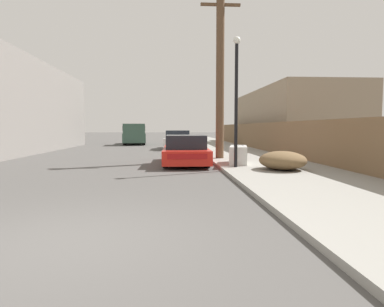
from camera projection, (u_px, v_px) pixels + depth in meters
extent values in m
plane|color=#4F4C49|center=(66.00, 244.00, 4.48)|extent=(220.00, 220.00, 0.00)
cube|color=gray|center=(217.00, 145.00, 28.21)|extent=(4.20, 63.00, 0.12)
cube|color=silver|center=(238.00, 155.00, 13.40)|extent=(1.00, 1.80, 0.66)
cube|color=white|center=(238.00, 146.00, 13.37)|extent=(0.96, 1.73, 0.03)
cube|color=#333335|center=(243.00, 145.00, 13.86)|extent=(0.07, 0.20, 0.02)
cube|color=gray|center=(238.00, 146.00, 13.64)|extent=(0.68, 0.21, 0.01)
cube|color=gray|center=(238.00, 146.00, 13.12)|extent=(0.68, 0.21, 0.01)
cube|color=red|center=(185.00, 154.00, 14.39)|extent=(1.89, 4.72, 0.54)
cube|color=black|center=(186.00, 142.00, 13.93)|extent=(1.60, 2.28, 0.54)
cube|color=#B21414|center=(187.00, 156.00, 12.03)|extent=(1.42, 0.05, 0.19)
cylinder|color=black|center=(167.00, 153.00, 15.81)|extent=(0.21, 0.67, 0.67)
cylinder|color=black|center=(201.00, 153.00, 15.89)|extent=(0.21, 0.67, 0.67)
cylinder|color=black|center=(166.00, 159.00, 12.91)|extent=(0.21, 0.67, 0.67)
cylinder|color=black|center=(207.00, 159.00, 12.99)|extent=(0.21, 0.67, 0.67)
cube|color=silver|center=(178.00, 142.00, 24.71)|extent=(2.03, 4.65, 0.66)
cube|color=black|center=(178.00, 134.00, 24.48)|extent=(1.70, 2.62, 0.52)
cube|color=#B21414|center=(178.00, 142.00, 22.40)|extent=(1.46, 0.08, 0.23)
cylinder|color=black|center=(167.00, 143.00, 26.11)|extent=(0.22, 0.66, 0.66)
cylinder|color=black|center=(189.00, 143.00, 26.17)|extent=(0.22, 0.66, 0.66)
cylinder|color=black|center=(166.00, 145.00, 23.28)|extent=(0.22, 0.66, 0.66)
cylinder|color=black|center=(190.00, 145.00, 23.33)|extent=(0.22, 0.66, 0.66)
cube|color=#385647|center=(135.00, 137.00, 31.52)|extent=(2.40, 5.60, 0.82)
cube|color=#385647|center=(134.00, 129.00, 29.98)|extent=(2.05, 2.60, 0.83)
cube|color=black|center=(134.00, 128.00, 29.98)|extent=(2.08, 2.55, 0.45)
cylinder|color=black|center=(144.00, 140.00, 29.99)|extent=(0.33, 0.89, 0.87)
cylinder|color=black|center=(125.00, 140.00, 29.75)|extent=(0.33, 0.89, 0.87)
cylinder|color=black|center=(144.00, 139.00, 33.33)|extent=(0.33, 0.89, 0.87)
cylinder|color=black|center=(126.00, 139.00, 33.09)|extent=(0.33, 0.89, 0.87)
cylinder|color=brown|center=(220.00, 74.00, 15.60)|extent=(0.37, 0.37, 7.70)
cube|color=brown|center=(221.00, 5.00, 15.36)|extent=(1.80, 0.12, 0.12)
cylinder|color=black|center=(236.00, 106.00, 12.05)|extent=(0.12, 0.12, 4.31)
sphere|color=white|center=(237.00, 40.00, 11.88)|extent=(0.26, 0.26, 0.26)
ellipsoid|color=brown|center=(283.00, 160.00, 11.45)|extent=(1.55, 1.77, 0.62)
cube|color=brown|center=(262.00, 136.00, 21.75)|extent=(0.08, 35.40, 1.71)
cube|color=gray|center=(288.00, 119.00, 28.91)|extent=(6.00, 16.28, 4.58)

